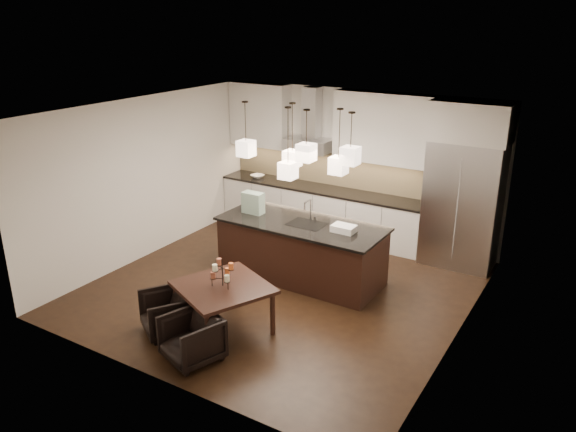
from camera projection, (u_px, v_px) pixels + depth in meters
The scene contains 37 objects.
floor at pixel (281, 288), 8.88m from camera, with size 5.50×5.50×0.02m, color black.
ceiling at pixel (281, 110), 7.92m from camera, with size 5.50×5.50×0.02m, color white.
wall_back at pixel (358, 164), 10.62m from camera, with size 5.50×0.02×2.80m, color silver.
wall_front at pixel (149, 273), 6.19m from camera, with size 5.50×0.02×2.80m, color silver.
wall_left at pixel (147, 178), 9.75m from camera, with size 0.02×5.50×2.80m, color silver.
wall_right at pixel (467, 241), 7.06m from camera, with size 0.02×5.50×2.80m, color silver.
refrigerator at pixel (462, 205), 9.40m from camera, with size 1.20×0.72×2.15m, color #B7B7BA.
fridge_panel at pixel (472, 121), 8.92m from camera, with size 1.26×0.72×0.65m, color silver.
lower_cabinets at pixel (320, 211), 10.99m from camera, with size 4.21×0.62×0.88m, color silver.
countertop at pixel (320, 189), 10.83m from camera, with size 4.21×0.66×0.04m, color black.
backsplash at pixel (328, 169), 10.96m from camera, with size 4.21×0.02×0.63m, color tan.
upper_cab_left at pixel (260, 115), 11.23m from camera, with size 1.25×0.35×1.25m, color silver.
upper_cab_right at pixel (384, 128), 9.93m from camera, with size 1.86×0.35×1.25m, color silver.
hood_canopy at pixel (309, 145), 10.74m from camera, with size 0.90×0.52×0.24m, color #B7B7BA.
hood_chimney at pixel (312, 113), 10.62m from camera, with size 0.30×0.28×0.96m, color #B7B7BA.
fruit_bowl at pixel (257, 176), 11.47m from camera, with size 0.26×0.26×0.06m, color silver.
island_body at pixel (301, 251), 9.09m from camera, with size 2.61×1.04×0.92m, color black.
island_top at pixel (302, 224), 8.92m from camera, with size 2.69×1.13×0.04m, color black.
faucet at pixel (311, 210), 8.88m from camera, with size 0.10×0.25×0.40m, color silver, non-canonical shape.
tote_bag at pixel (253, 203), 9.29m from camera, with size 0.36×0.19×0.36m, color #1E4E2A.
food_container at pixel (344, 228), 8.53m from camera, with size 0.36×0.25×0.10m, color silver.
dining_table at pixel (224, 308), 7.61m from camera, with size 1.12×1.12×0.67m, color black, non-canonical shape.
candelabra at pixel (222, 272), 7.43m from camera, with size 0.32×0.32×0.39m, color black, non-canonical shape.
candle_a at pixel (227, 278), 7.34m from camera, with size 0.07×0.07×0.09m, color #F9F0BE.
candle_b at pixel (227, 271), 7.54m from camera, with size 0.07×0.07×0.09m, color #D05B26.
candle_c at pixel (213, 275), 7.43m from camera, with size 0.07×0.07×0.09m, color #964B34.
candle_d at pixel (231, 266), 7.36m from camera, with size 0.07×0.07×0.09m, color #D05B26.
candle_e at pixel (219, 262), 7.49m from camera, with size 0.07×0.07×0.09m, color #964B34.
candle_f at pixel (215, 268), 7.31m from camera, with size 0.07×0.07×0.09m, color #F9F0BE.
armchair_left at pixel (167, 313), 7.56m from camera, with size 0.63×0.65×0.59m, color black.
armchair_right at pixel (192, 339), 6.95m from camera, with size 0.64×0.66×0.60m, color black.
pendant_a at pixel (246, 148), 9.02m from camera, with size 0.24×0.24×0.26m, color beige.
pendant_b at pixel (292, 159), 8.93m from camera, with size 0.24×0.24×0.26m, color beige.
pendant_c at pixel (306, 153), 8.25m from camera, with size 0.24×0.24×0.26m, color beige.
pendant_d at pixel (338, 165), 8.41m from camera, with size 0.24×0.24×0.26m, color beige.
pendant_e at pixel (350, 156), 8.04m from camera, with size 0.24×0.24×0.26m, color beige.
pendant_f at pixel (288, 170), 8.58m from camera, with size 0.24×0.24×0.26m, color beige.
Camera 1 is at (4.22, -6.75, 4.10)m, focal length 35.00 mm.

